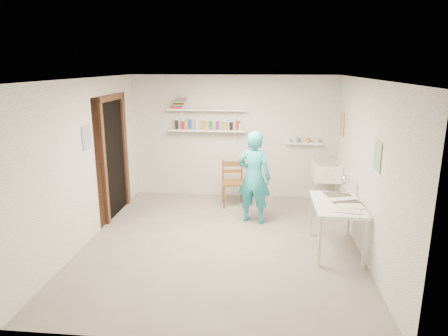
# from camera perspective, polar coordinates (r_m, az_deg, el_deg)

# --- Properties ---
(floor) EXTENTS (4.00, 4.50, 0.02)m
(floor) POSITION_cam_1_polar(r_m,az_deg,el_deg) (6.09, -0.38, -10.65)
(floor) COLOR slate
(floor) RESTS_ON ground
(ceiling) EXTENTS (4.00, 4.50, 0.02)m
(ceiling) POSITION_cam_1_polar(r_m,az_deg,el_deg) (5.52, -0.42, 12.74)
(ceiling) COLOR silver
(ceiling) RESTS_ON wall_back
(wall_back) EXTENTS (4.00, 0.02, 2.40)m
(wall_back) POSITION_cam_1_polar(r_m,az_deg,el_deg) (7.89, 1.34, 4.44)
(wall_back) COLOR silver
(wall_back) RESTS_ON ground
(wall_front) EXTENTS (4.00, 0.02, 2.40)m
(wall_front) POSITION_cam_1_polar(r_m,az_deg,el_deg) (3.56, -4.27, -8.40)
(wall_front) COLOR silver
(wall_front) RESTS_ON ground
(wall_left) EXTENTS (0.02, 4.50, 2.40)m
(wall_left) POSITION_cam_1_polar(r_m,az_deg,el_deg) (6.22, -19.14, 0.87)
(wall_left) COLOR silver
(wall_left) RESTS_ON ground
(wall_right) EXTENTS (0.02, 4.50, 2.40)m
(wall_right) POSITION_cam_1_polar(r_m,az_deg,el_deg) (5.83, 19.64, -0.04)
(wall_right) COLOR silver
(wall_right) RESTS_ON ground
(doorway_recess) EXTENTS (0.02, 0.90, 2.00)m
(doorway_recess) POSITION_cam_1_polar(r_m,az_deg,el_deg) (7.20, -15.44, 1.30)
(doorway_recess) COLOR black
(doorway_recess) RESTS_ON wall_left
(corridor_box) EXTENTS (1.40, 1.50, 2.10)m
(corridor_box) POSITION_cam_1_polar(r_m,az_deg,el_deg) (7.47, -20.56, 1.76)
(corridor_box) COLOR brown
(corridor_box) RESTS_ON ground
(door_lintel) EXTENTS (0.06, 1.05, 0.10)m
(door_lintel) POSITION_cam_1_polar(r_m,az_deg,el_deg) (7.04, -15.87, 9.65)
(door_lintel) COLOR brown
(door_lintel) RESTS_ON wall_left
(door_jamb_near) EXTENTS (0.06, 0.10, 2.00)m
(door_jamb_near) POSITION_cam_1_polar(r_m,az_deg,el_deg) (6.74, -16.78, 0.32)
(door_jamb_near) COLOR brown
(door_jamb_near) RESTS_ON ground
(door_jamb_far) EXTENTS (0.06, 0.10, 2.00)m
(door_jamb_far) POSITION_cam_1_polar(r_m,az_deg,el_deg) (7.65, -13.98, 2.16)
(door_jamb_far) COLOR brown
(door_jamb_far) RESTS_ON ground
(shelf_lower) EXTENTS (1.50, 0.22, 0.03)m
(shelf_lower) POSITION_cam_1_polar(r_m,az_deg,el_deg) (7.79, -2.42, 5.42)
(shelf_lower) COLOR white
(shelf_lower) RESTS_ON wall_back
(shelf_upper) EXTENTS (1.50, 0.22, 0.03)m
(shelf_upper) POSITION_cam_1_polar(r_m,az_deg,el_deg) (7.74, -2.45, 8.34)
(shelf_upper) COLOR white
(shelf_upper) RESTS_ON wall_back
(ledge_shelf) EXTENTS (0.70, 0.14, 0.03)m
(ledge_shelf) POSITION_cam_1_polar(r_m,az_deg,el_deg) (7.83, 11.20, 3.49)
(ledge_shelf) COLOR white
(ledge_shelf) RESTS_ON wall_back
(poster_left) EXTENTS (0.01, 0.28, 0.36)m
(poster_left) POSITION_cam_1_polar(r_m,az_deg,el_deg) (6.19, -19.03, 4.13)
(poster_left) COLOR #334C7F
(poster_left) RESTS_ON wall_left
(poster_right_a) EXTENTS (0.01, 0.34, 0.42)m
(poster_right_a) POSITION_cam_1_polar(r_m,az_deg,el_deg) (7.49, 16.51, 6.01)
(poster_right_a) COLOR #995933
(poster_right_a) RESTS_ON wall_right
(poster_right_b) EXTENTS (0.01, 0.30, 0.38)m
(poster_right_b) POSITION_cam_1_polar(r_m,az_deg,el_deg) (5.24, 21.07, 1.63)
(poster_right_b) COLOR #3F724C
(poster_right_b) RESTS_ON wall_right
(belfast_sink) EXTENTS (0.48, 0.60, 0.30)m
(belfast_sink) POSITION_cam_1_polar(r_m,az_deg,el_deg) (7.52, 14.40, -0.44)
(belfast_sink) COLOR white
(belfast_sink) RESTS_ON wall_right
(man) EXTENTS (0.65, 0.51, 1.56)m
(man) POSITION_cam_1_polar(r_m,az_deg,el_deg) (6.62, 4.31, -1.32)
(man) COLOR teal
(man) RESTS_ON ground
(wall_clock) EXTENTS (0.28, 0.11, 0.28)m
(wall_clock) POSITION_cam_1_polar(r_m,az_deg,el_deg) (6.77, 3.89, 1.29)
(wall_clock) COLOR beige
(wall_clock) RESTS_ON man
(wooden_chair) EXTENTS (0.47, 0.46, 0.89)m
(wooden_chair) POSITION_cam_1_polar(r_m,az_deg,el_deg) (7.47, 1.32, -2.10)
(wooden_chair) COLOR brown
(wooden_chair) RESTS_ON ground
(work_table) EXTENTS (0.65, 1.08, 0.72)m
(work_table) POSITION_cam_1_polar(r_m,az_deg,el_deg) (5.92, 15.67, -8.10)
(work_table) COLOR white
(work_table) RESTS_ON ground
(desk_lamp) EXTENTS (0.14, 0.14, 0.14)m
(desk_lamp) POSITION_cam_1_polar(r_m,az_deg,el_deg) (6.17, 17.00, -1.57)
(desk_lamp) COLOR silver
(desk_lamp) RESTS_ON work_table
(spray_cans) EXTENTS (1.32, 0.06, 0.17)m
(spray_cans) POSITION_cam_1_polar(r_m,az_deg,el_deg) (7.77, -2.43, 6.14)
(spray_cans) COLOR black
(spray_cans) RESTS_ON shelf_lower
(book_stack) EXTENTS (0.30, 0.14, 0.20)m
(book_stack) POSITION_cam_1_polar(r_m,az_deg,el_deg) (7.82, -6.43, 9.16)
(book_stack) COLOR red
(book_stack) RESTS_ON shelf_upper
(ledge_pots) EXTENTS (0.48, 0.07, 0.09)m
(ledge_pots) POSITION_cam_1_polar(r_m,az_deg,el_deg) (7.82, 11.22, 3.92)
(ledge_pots) COLOR silver
(ledge_pots) RESTS_ON ledge_shelf
(papers) EXTENTS (0.30, 0.22, 0.02)m
(papers) POSITION_cam_1_polar(r_m,az_deg,el_deg) (5.79, 15.92, -4.71)
(papers) COLOR silver
(papers) RESTS_ON work_table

